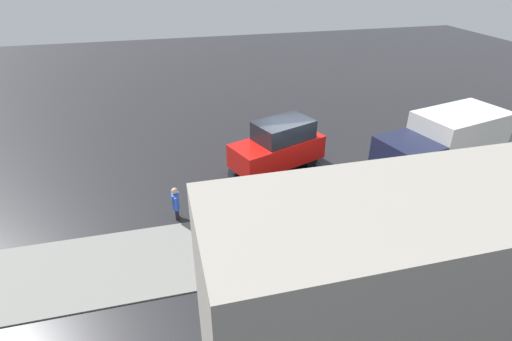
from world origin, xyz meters
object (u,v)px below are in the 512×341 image
delivery_truck (443,144)px  moving_hatchback (279,146)px  fire_hydrant (208,205)px  pedestrian (176,202)px  sign_post (204,209)px

delivery_truck → moving_hatchback: bearing=-19.4°
fire_hydrant → pedestrian: pedestrian is taller
moving_hatchback → sign_post: 5.96m
pedestrian → sign_post: 2.29m
pedestrian → delivery_truck: bearing=-177.4°
moving_hatchback → pedestrian: size_ratio=3.48×
moving_hatchback → fire_hydrant: 4.37m
moving_hatchback → pedestrian: 5.22m
fire_hydrant → sign_post: sign_post is taller
moving_hatchback → sign_post: (3.71, 4.63, 0.55)m
moving_hatchback → delivery_truck: bearing=160.6°
moving_hatchback → delivery_truck: 6.58m
delivery_truck → fire_hydrant: 9.64m
fire_hydrant → sign_post: (0.33, 1.93, 1.18)m
sign_post → moving_hatchback: bearing=-128.7°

